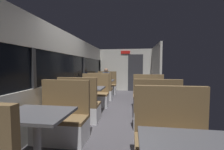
{
  "coord_description": "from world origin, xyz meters",
  "views": [
    {
      "loc": [
        0.38,
        -3.84,
        1.37
      ],
      "look_at": [
        -0.51,
        2.47,
        0.97
      ],
      "focal_mm": 23.18,
      "sensor_mm": 36.0,
      "label": 1
    }
  ],
  "objects_px": {
    "bench_mid_window_facing_end": "(80,108)",
    "bench_far_window_facing_entry": "(107,87)",
    "bench_rear_aisle_facing_end": "(156,114)",
    "dining_table_mid_window": "(88,91)",
    "bench_front_aisle_facing_entry": "(172,148)",
    "bench_mid_window_facing_entry": "(95,96)",
    "bench_near_window_facing_entry": "(62,122)",
    "dining_table_rear_aisle": "(152,94)",
    "dining_table_near_window": "(37,120)",
    "dining_table_far_window": "(104,82)",
    "bench_far_window_facing_end": "(100,92)",
    "bench_rear_aisle_facing_entry": "(149,99)",
    "seated_passenger": "(106,83)",
    "coffee_cup_primary": "(101,79)"
  },
  "relations": [
    {
      "from": "bench_mid_window_facing_entry",
      "to": "bench_rear_aisle_facing_entry",
      "type": "relative_size",
      "value": 1.0
    },
    {
      "from": "bench_front_aisle_facing_entry",
      "to": "dining_table_near_window",
      "type": "bearing_deg",
      "value": -176.82
    },
    {
      "from": "dining_table_near_window",
      "to": "dining_table_mid_window",
      "type": "distance_m",
      "value": 2.32
    },
    {
      "from": "dining_table_mid_window",
      "to": "bench_far_window_facing_entry",
      "type": "bearing_deg",
      "value": 90.0
    },
    {
      "from": "bench_mid_window_facing_end",
      "to": "bench_far_window_facing_end",
      "type": "xyz_separation_m",
      "value": [
        0.0,
        2.32,
        0.0
      ]
    },
    {
      "from": "dining_table_near_window",
      "to": "bench_far_window_facing_end",
      "type": "xyz_separation_m",
      "value": [
        0.0,
        3.95,
        -0.31
      ]
    },
    {
      "from": "dining_table_near_window",
      "to": "bench_far_window_facing_entry",
      "type": "relative_size",
      "value": 0.82
    },
    {
      "from": "bench_far_window_facing_entry",
      "to": "bench_rear_aisle_facing_end",
      "type": "height_order",
      "value": "same"
    },
    {
      "from": "bench_mid_window_facing_end",
      "to": "dining_table_far_window",
      "type": "relative_size",
      "value": 1.22
    },
    {
      "from": "bench_near_window_facing_entry",
      "to": "bench_far_window_facing_entry",
      "type": "relative_size",
      "value": 1.0
    },
    {
      "from": "seated_passenger",
      "to": "dining_table_rear_aisle",
      "type": "bearing_deg",
      "value": -60.41
    },
    {
      "from": "dining_table_rear_aisle",
      "to": "coffee_cup_primary",
      "type": "relative_size",
      "value": 10.0
    },
    {
      "from": "bench_mid_window_facing_entry",
      "to": "bench_far_window_facing_end",
      "type": "distance_m",
      "value": 0.93
    },
    {
      "from": "dining_table_near_window",
      "to": "dining_table_rear_aisle",
      "type": "height_order",
      "value": "same"
    },
    {
      "from": "dining_table_mid_window",
      "to": "bench_far_window_facing_end",
      "type": "relative_size",
      "value": 0.82
    },
    {
      "from": "bench_near_window_facing_entry",
      "to": "bench_mid_window_facing_entry",
      "type": "xyz_separation_m",
      "value": [
        0.0,
        2.32,
        0.0
      ]
    },
    {
      "from": "bench_far_window_facing_end",
      "to": "bench_rear_aisle_facing_end",
      "type": "distance_m",
      "value": 3.09
    },
    {
      "from": "bench_mid_window_facing_end",
      "to": "dining_table_far_window",
      "type": "distance_m",
      "value": 3.04
    },
    {
      "from": "bench_far_window_facing_entry",
      "to": "bench_front_aisle_facing_entry",
      "type": "distance_m",
      "value": 5.55
    },
    {
      "from": "bench_mid_window_facing_end",
      "to": "bench_rear_aisle_facing_end",
      "type": "xyz_separation_m",
      "value": [
        1.79,
        -0.2,
        0.0
      ]
    },
    {
      "from": "bench_mid_window_facing_entry",
      "to": "bench_front_aisle_facing_entry",
      "type": "bearing_deg",
      "value": -58.53
    },
    {
      "from": "bench_mid_window_facing_entry",
      "to": "dining_table_rear_aisle",
      "type": "bearing_deg",
      "value": -26.68
    },
    {
      "from": "bench_mid_window_facing_entry",
      "to": "seated_passenger",
      "type": "xyz_separation_m",
      "value": [
        0.0,
        2.25,
        0.21
      ]
    },
    {
      "from": "bench_far_window_facing_entry",
      "to": "seated_passenger",
      "type": "bearing_deg",
      "value": -90.0
    },
    {
      "from": "bench_mid_window_facing_entry",
      "to": "dining_table_rear_aisle",
      "type": "relative_size",
      "value": 1.22
    },
    {
      "from": "bench_near_window_facing_entry",
      "to": "seated_passenger",
      "type": "xyz_separation_m",
      "value": [
        0.0,
        4.58,
        0.21
      ]
    },
    {
      "from": "dining_table_mid_window",
      "to": "bench_front_aisle_facing_entry",
      "type": "distance_m",
      "value": 2.87
    },
    {
      "from": "bench_mid_window_facing_entry",
      "to": "bench_far_window_facing_end",
      "type": "height_order",
      "value": "same"
    },
    {
      "from": "bench_mid_window_facing_end",
      "to": "bench_far_window_facing_entry",
      "type": "bearing_deg",
      "value": 90.0
    },
    {
      "from": "bench_mid_window_facing_end",
      "to": "bench_front_aisle_facing_entry",
      "type": "height_order",
      "value": "same"
    },
    {
      "from": "dining_table_near_window",
      "to": "bench_mid_window_facing_entry",
      "type": "distance_m",
      "value": 3.04
    },
    {
      "from": "bench_mid_window_facing_end",
      "to": "bench_far_window_facing_entry",
      "type": "distance_m",
      "value": 3.72
    },
    {
      "from": "bench_mid_window_facing_entry",
      "to": "dining_table_rear_aisle",
      "type": "distance_m",
      "value": 2.03
    },
    {
      "from": "dining_table_far_window",
      "to": "seated_passenger",
      "type": "bearing_deg",
      "value": 90.0
    },
    {
      "from": "bench_near_window_facing_entry",
      "to": "seated_passenger",
      "type": "relative_size",
      "value": 0.87
    },
    {
      "from": "bench_mid_window_facing_entry",
      "to": "bench_rear_aisle_facing_end",
      "type": "relative_size",
      "value": 1.0
    },
    {
      "from": "bench_mid_window_facing_entry",
      "to": "dining_table_rear_aisle",
      "type": "xyz_separation_m",
      "value": [
        1.79,
        -0.9,
        0.31
      ]
    },
    {
      "from": "dining_table_rear_aisle",
      "to": "bench_rear_aisle_facing_entry",
      "type": "distance_m",
      "value": 0.77
    },
    {
      "from": "bench_near_window_facing_entry",
      "to": "dining_table_rear_aisle",
      "type": "relative_size",
      "value": 1.22
    },
    {
      "from": "bench_far_window_facing_entry",
      "to": "dining_table_mid_window",
      "type": "bearing_deg",
      "value": -90.0
    },
    {
      "from": "bench_near_window_facing_entry",
      "to": "dining_table_rear_aisle",
      "type": "xyz_separation_m",
      "value": [
        1.79,
        1.43,
        0.31
      ]
    },
    {
      "from": "bench_far_window_facing_entry",
      "to": "bench_mid_window_facing_end",
      "type": "bearing_deg",
      "value": -90.0
    },
    {
      "from": "dining_table_far_window",
      "to": "bench_far_window_facing_end",
      "type": "bearing_deg",
      "value": -90.0
    },
    {
      "from": "dining_table_mid_window",
      "to": "bench_mid_window_facing_entry",
      "type": "relative_size",
      "value": 0.82
    },
    {
      "from": "bench_front_aisle_facing_entry",
      "to": "dining_table_far_window",
      "type": "bearing_deg",
      "value": 111.47
    },
    {
      "from": "bench_mid_window_facing_entry",
      "to": "bench_far_window_facing_end",
      "type": "bearing_deg",
      "value": 90.0
    },
    {
      "from": "seated_passenger",
      "to": "bench_mid_window_facing_entry",
      "type": "bearing_deg",
      "value": -90.0
    },
    {
      "from": "bench_near_window_facing_entry",
      "to": "bench_rear_aisle_facing_end",
      "type": "xyz_separation_m",
      "value": [
        1.79,
        0.73,
        0.0
      ]
    },
    {
      "from": "dining_table_mid_window",
      "to": "bench_mid_window_facing_end",
      "type": "relative_size",
      "value": 0.82
    },
    {
      "from": "bench_mid_window_facing_entry",
      "to": "seated_passenger",
      "type": "relative_size",
      "value": 0.87
    }
  ]
}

